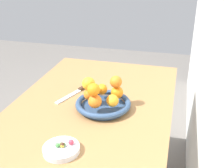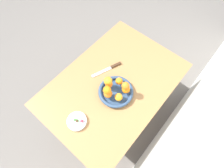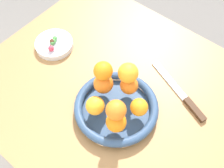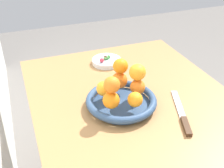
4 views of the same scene
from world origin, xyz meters
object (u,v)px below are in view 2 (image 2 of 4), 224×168
at_px(orange_3, 119,81).
at_px(orange_5, 126,86).
at_px(orange_7, 107,90).
at_px(candy_ball_5, 78,121).
at_px(candy_ball_1, 75,120).
at_px(dining_table, 113,88).
at_px(candy_ball_0, 77,121).
at_px(candy_dish, 77,122).
at_px(orange_0, 108,94).
at_px(candy_ball_4, 82,121).
at_px(fruit_bowl, 116,92).
at_px(candy_ball_3, 77,121).
at_px(candy_ball_2, 77,121).
at_px(orange_2, 126,89).
at_px(knife, 109,68).
at_px(orange_1, 119,97).
at_px(orange_4, 108,84).
at_px(orange_6, 108,81).

height_order(orange_3, orange_5, orange_5).
relative_size(orange_7, candy_ball_5, 3.69).
height_order(orange_7, candy_ball_1, orange_7).
bearing_deg(dining_table, candy_ball_0, 0.70).
xyz_separation_m(candy_dish, orange_0, (-0.27, 0.04, 0.06)).
distance_m(candy_ball_4, candy_ball_5, 0.03).
relative_size(fruit_bowl, candy_ball_4, 12.39).
distance_m(candy_ball_1, candy_ball_3, 0.02).
height_order(orange_7, candy_ball_2, orange_7).
bearing_deg(candy_ball_2, candy_ball_5, 139.33).
xyz_separation_m(fruit_bowl, orange_5, (-0.04, 0.05, 0.10)).
height_order(orange_2, knife, orange_2).
distance_m(candy_ball_0, candy_ball_5, 0.00).
distance_m(candy_ball_0, candy_ball_4, 0.03).
height_order(orange_7, knife, orange_7).
height_order(candy_dish, orange_5, orange_5).
relative_size(candy_dish, orange_1, 2.43).
bearing_deg(orange_1, candy_ball_1, -22.87).
bearing_deg(orange_0, dining_table, -158.27).
xyz_separation_m(candy_ball_0, candy_ball_3, (0.00, 0.00, 0.00)).
bearing_deg(orange_0, orange_3, -177.67).
height_order(dining_table, orange_1, orange_1).
relative_size(orange_2, candy_ball_2, 3.12).
height_order(orange_4, candy_ball_1, orange_4).
xyz_separation_m(dining_table, fruit_bowl, (0.05, 0.06, 0.11)).
bearing_deg(orange_5, candy_ball_0, -16.44).
distance_m(orange_4, candy_ball_3, 0.34).
relative_size(fruit_bowl, orange_5, 4.60).
height_order(orange_4, orange_6, orange_6).
bearing_deg(orange_2, candy_dish, -16.74).
bearing_deg(orange_0, candy_ball_3, -8.38).
xyz_separation_m(dining_table, orange_2, (0.01, 0.12, 0.16)).
xyz_separation_m(candy_dish, orange_4, (-0.34, -0.01, 0.06)).
height_order(orange_3, knife, orange_3).
height_order(orange_6, candy_ball_0, orange_6).
relative_size(candy_dish, orange_4, 2.43).
xyz_separation_m(orange_2, knife, (-0.09, -0.23, -0.06)).
relative_size(orange_5, candy_ball_4, 2.69).
bearing_deg(orange_4, candy_ball_1, -1.18).
relative_size(orange_6, candy_ball_0, 3.51).
xyz_separation_m(orange_7, candy_ball_5, (0.27, -0.03, -0.10)).
relative_size(orange_3, candy_ball_2, 2.81).
bearing_deg(dining_table, orange_2, 87.14).
bearing_deg(candy_ball_5, candy_ball_2, -40.67).
bearing_deg(orange_2, candy_ball_3, -16.62).
height_order(orange_0, candy_ball_1, orange_0).
xyz_separation_m(orange_4, knife, (-0.13, -0.11, -0.06)).
relative_size(orange_5, candy_ball_2, 2.98).
bearing_deg(candy_ball_3, orange_7, 172.41).
height_order(candy_dish, candy_ball_1, candy_ball_1).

